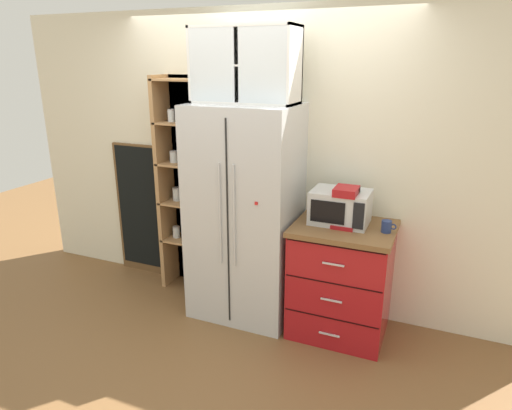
{
  "coord_description": "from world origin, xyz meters",
  "views": [
    {
      "loc": [
        1.48,
        -3.2,
        2.13
      ],
      "look_at": [
        0.1,
        0.03,
        0.99
      ],
      "focal_mm": 31.57,
      "sensor_mm": 36.0,
      "label": 1
    }
  ],
  "objects_px": {
    "mug_red": "(346,219)",
    "mug_navy": "(387,226)",
    "chalkboard_menu": "(143,210)",
    "refrigerator": "(245,214)",
    "microwave": "(340,207)",
    "coffee_maker": "(346,206)",
    "bottle_clear": "(346,209)",
    "bottle_amber": "(346,210)"
  },
  "relations": [
    {
      "from": "refrigerator",
      "to": "coffee_maker",
      "type": "bearing_deg",
      "value": 1.14
    },
    {
      "from": "bottle_clear",
      "to": "chalkboard_menu",
      "type": "relative_size",
      "value": 0.21
    },
    {
      "from": "coffee_maker",
      "to": "mug_navy",
      "type": "distance_m",
      "value": 0.33
    },
    {
      "from": "refrigerator",
      "to": "mug_navy",
      "type": "xyz_separation_m",
      "value": [
        1.15,
        -0.01,
        0.06
      ]
    },
    {
      "from": "microwave",
      "to": "bottle_amber",
      "type": "bearing_deg",
      "value": -15.1
    },
    {
      "from": "microwave",
      "to": "coffee_maker",
      "type": "distance_m",
      "value": 0.07
    },
    {
      "from": "microwave",
      "to": "bottle_clear",
      "type": "xyz_separation_m",
      "value": [
        0.05,
        -0.03,
        -0.0
      ]
    },
    {
      "from": "coffee_maker",
      "to": "bottle_amber",
      "type": "distance_m",
      "value": 0.05
    },
    {
      "from": "refrigerator",
      "to": "bottle_amber",
      "type": "distance_m",
      "value": 0.85
    },
    {
      "from": "microwave",
      "to": "mug_navy",
      "type": "xyz_separation_m",
      "value": [
        0.37,
        -0.07,
        -0.08
      ]
    },
    {
      "from": "microwave",
      "to": "bottle_clear",
      "type": "bearing_deg",
      "value": -30.53
    },
    {
      "from": "mug_navy",
      "to": "bottle_amber",
      "type": "distance_m",
      "value": 0.32
    },
    {
      "from": "chalkboard_menu",
      "to": "mug_navy",
      "type": "bearing_deg",
      "value": -7.14
    },
    {
      "from": "microwave",
      "to": "coffee_maker",
      "type": "bearing_deg",
      "value": -38.81
    },
    {
      "from": "mug_navy",
      "to": "mug_red",
      "type": "relative_size",
      "value": 0.98
    },
    {
      "from": "mug_red",
      "to": "mug_navy",
      "type": "bearing_deg",
      "value": -8.0
    },
    {
      "from": "mug_navy",
      "to": "refrigerator",
      "type": "bearing_deg",
      "value": 179.67
    },
    {
      "from": "bottle_amber",
      "to": "mug_red",
      "type": "bearing_deg",
      "value": -76.43
    },
    {
      "from": "microwave",
      "to": "coffee_maker",
      "type": "xyz_separation_m",
      "value": [
        0.05,
        -0.04,
        0.03
      ]
    },
    {
      "from": "refrigerator",
      "to": "bottle_clear",
      "type": "height_order",
      "value": "refrigerator"
    },
    {
      "from": "mug_red",
      "to": "refrigerator",
      "type": "bearing_deg",
      "value": -177.47
    },
    {
      "from": "bottle_amber",
      "to": "mug_navy",
      "type": "bearing_deg",
      "value": -9.31
    },
    {
      "from": "mug_red",
      "to": "chalkboard_menu",
      "type": "xyz_separation_m",
      "value": [
        -2.11,
        0.26,
        -0.29
      ]
    },
    {
      "from": "refrigerator",
      "to": "bottle_clear",
      "type": "relative_size",
      "value": 6.29
    },
    {
      "from": "mug_red",
      "to": "bottle_clear",
      "type": "height_order",
      "value": "bottle_clear"
    },
    {
      "from": "refrigerator",
      "to": "chalkboard_menu",
      "type": "bearing_deg",
      "value": 166.89
    },
    {
      "from": "mug_red",
      "to": "chalkboard_menu",
      "type": "relative_size",
      "value": 0.08
    },
    {
      "from": "mug_navy",
      "to": "bottle_amber",
      "type": "xyz_separation_m",
      "value": [
        -0.31,
        0.05,
        0.07
      ]
    },
    {
      "from": "microwave",
      "to": "mug_red",
      "type": "bearing_deg",
      "value": -21.82
    },
    {
      "from": "coffee_maker",
      "to": "mug_red",
      "type": "height_order",
      "value": "coffee_maker"
    },
    {
      "from": "coffee_maker",
      "to": "chalkboard_menu",
      "type": "height_order",
      "value": "chalkboard_menu"
    },
    {
      "from": "refrigerator",
      "to": "chalkboard_menu",
      "type": "relative_size",
      "value": 1.34
    },
    {
      "from": "microwave",
      "to": "mug_red",
      "type": "xyz_separation_m",
      "value": [
        0.05,
        -0.02,
        -0.08
      ]
    },
    {
      "from": "mug_navy",
      "to": "bottle_clear",
      "type": "bearing_deg",
      "value": 173.7
    },
    {
      "from": "mug_navy",
      "to": "bottle_amber",
      "type": "relative_size",
      "value": 0.41
    },
    {
      "from": "coffee_maker",
      "to": "microwave",
      "type": "bearing_deg",
      "value": 141.19
    },
    {
      "from": "mug_navy",
      "to": "mug_red",
      "type": "bearing_deg",
      "value": 172.0
    },
    {
      "from": "microwave",
      "to": "refrigerator",
      "type": "bearing_deg",
      "value": -175.72
    },
    {
      "from": "bottle_amber",
      "to": "bottle_clear",
      "type": "bearing_deg",
      "value": -90.0
    },
    {
      "from": "coffee_maker",
      "to": "bottle_clear",
      "type": "distance_m",
      "value": 0.03
    },
    {
      "from": "bottle_clear",
      "to": "chalkboard_menu",
      "type": "height_order",
      "value": "chalkboard_menu"
    },
    {
      "from": "coffee_maker",
      "to": "bottle_clear",
      "type": "xyz_separation_m",
      "value": [
        0.0,
        0.01,
        -0.03
      ]
    }
  ]
}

